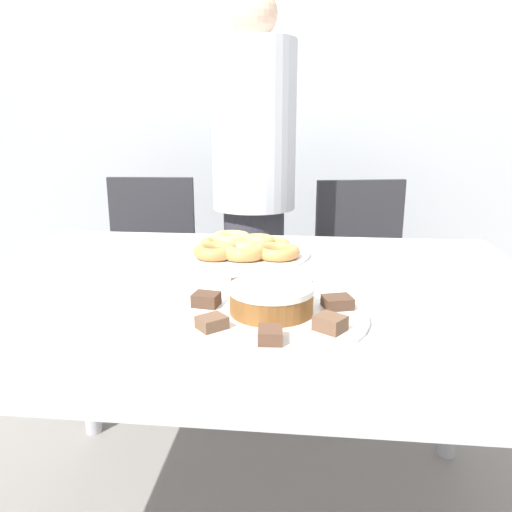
{
  "coord_description": "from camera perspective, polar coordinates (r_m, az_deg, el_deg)",
  "views": [
    {
      "loc": [
        0.14,
        -1.11,
        1.14
      ],
      "look_at": [
        0.02,
        0.04,
        0.83
      ],
      "focal_mm": 35.0,
      "sensor_mm": 36.0,
      "label": 1
    }
  ],
  "objects": [
    {
      "name": "donut_7",
      "position": [
        1.38,
        -4.7,
        0.55
      ],
      "size": [
        0.12,
        0.12,
        0.04
      ],
      "color": "#C68447",
      "rests_on": "plate_donuts"
    },
    {
      "name": "office_chair_left",
      "position": [
        2.32,
        -12.29,
        -3.22
      ],
      "size": [
        0.47,
        0.47,
        0.89
      ],
      "rotation": [
        0.0,
        0.0,
        0.06
      ],
      "color": "black",
      "rests_on": "ground_plane"
    },
    {
      "name": "donut_2",
      "position": [
        1.37,
        2.44,
        0.51
      ],
      "size": [
        0.13,
        0.13,
        0.03
      ],
      "color": "#D18E4C",
      "rests_on": "plate_donuts"
    },
    {
      "name": "donut_3",
      "position": [
        1.47,
        1.59,
        1.39
      ],
      "size": [
        0.12,
        0.12,
        0.03
      ],
      "color": "tan",
      "rests_on": "plate_donuts"
    },
    {
      "name": "donut_4",
      "position": [
        1.49,
        0.16,
        1.71
      ],
      "size": [
        0.11,
        0.11,
        0.03
      ],
      "color": "tan",
      "rests_on": "plate_donuts"
    },
    {
      "name": "person_standing",
      "position": [
        2.02,
        -0.24,
        6.93
      ],
      "size": [
        0.33,
        0.33,
        1.61
      ],
      "color": "#383842",
      "rests_on": "ground_plane"
    },
    {
      "name": "lamington_0",
      "position": [
        1.02,
        -5.71,
        -4.96
      ],
      "size": [
        0.06,
        0.05,
        0.03
      ],
      "rotation": [
        0.0,
        0.0,
        2.98
      ],
      "color": "#513828",
      "rests_on": "plate_cake"
    },
    {
      "name": "plate_cake",
      "position": [
        0.99,
        1.75,
        -6.68
      ],
      "size": [
        0.38,
        0.38,
        0.01
      ],
      "color": "white",
      "rests_on": "table"
    },
    {
      "name": "lamington_1",
      "position": [
        0.91,
        -5.07,
        -7.57
      ],
      "size": [
        0.06,
        0.06,
        0.02
      ],
      "rotation": [
        0.0,
        0.0,
        3.88
      ],
      "color": "brown",
      "rests_on": "plate_cake"
    },
    {
      "name": "lamington_2",
      "position": [
        0.86,
        1.65,
        -9.02
      ],
      "size": [
        0.04,
        0.05,
        0.02
      ],
      "rotation": [
        0.0,
        0.0,
        4.78
      ],
      "color": "brown",
      "rests_on": "plate_cake"
    },
    {
      "name": "office_chair_right",
      "position": [
        2.22,
        12.51,
        -4.06
      ],
      "size": [
        0.52,
        0.52,
        0.89
      ],
      "rotation": [
        0.0,
        0.0,
        0.22
      ],
      "color": "black",
      "rests_on": "ground_plane"
    },
    {
      "name": "lamington_5",
      "position": [
        1.1,
        4.92,
        -3.61
      ],
      "size": [
        0.06,
        0.07,
        0.02
      ],
      "rotation": [
        0.0,
        0.0,
        7.47
      ],
      "color": "brown",
      "rests_on": "plate_cake"
    },
    {
      "name": "donut_0",
      "position": [
        1.44,
        -1.2,
        1.26
      ],
      "size": [
        0.13,
        0.13,
        0.04
      ],
      "color": "#E5AD66",
      "rests_on": "plate_donuts"
    },
    {
      "name": "plate_donuts",
      "position": [
        1.44,
        -1.19,
        0.35
      ],
      "size": [
        0.37,
        0.37,
        0.01
      ],
      "color": "white",
      "rests_on": "table"
    },
    {
      "name": "lamington_6",
      "position": [
        1.1,
        -1.24,
        -3.4
      ],
      "size": [
        0.07,
        0.07,
        0.03
      ],
      "rotation": [
        0.0,
        0.0,
        8.37
      ],
      "color": "#513828",
      "rests_on": "plate_cake"
    },
    {
      "name": "wall_back",
      "position": [
        2.76,
        3.31,
        18.39
      ],
      "size": [
        8.0,
        0.05,
        2.6
      ],
      "color": "#B2B7BC",
      "rests_on": "ground_plane"
    },
    {
      "name": "table",
      "position": [
        1.21,
        -0.98,
        -7.19
      ],
      "size": [
        1.42,
        1.07,
        0.77
      ],
      "color": "silver",
      "rests_on": "ground_plane"
    },
    {
      "name": "donut_6",
      "position": [
        1.46,
        -4.2,
        1.38
      ],
      "size": [
        0.11,
        0.11,
        0.03
      ],
      "color": "#D18E4C",
      "rests_on": "plate_donuts"
    },
    {
      "name": "frosted_cake",
      "position": [
        0.98,
        1.77,
        -4.9
      ],
      "size": [
        0.17,
        0.17,
        0.06
      ],
      "color": "brown",
      "rests_on": "plate_cake"
    },
    {
      "name": "donut_1",
      "position": [
        1.37,
        -1.43,
        0.56
      ],
      "size": [
        0.13,
        0.13,
        0.04
      ],
      "color": "#D18E4C",
      "rests_on": "plate_donuts"
    },
    {
      "name": "lamington_4",
      "position": [
        1.02,
        9.29,
        -5.22
      ],
      "size": [
        0.07,
        0.06,
        0.02
      ],
      "rotation": [
        0.0,
        0.0,
        6.57
      ],
      "color": "#513828",
      "rests_on": "plate_cake"
    },
    {
      "name": "donut_5",
      "position": [
        1.51,
        -2.86,
        1.93
      ],
      "size": [
        0.12,
        0.12,
        0.04
      ],
      "color": "#E5AD66",
      "rests_on": "plate_donuts"
    },
    {
      "name": "lamington_3",
      "position": [
        0.91,
        8.47,
        -7.59
      ],
      "size": [
        0.07,
        0.06,
        0.03
      ],
      "rotation": [
        0.0,
        0.0,
        5.67
      ],
      "color": "brown",
      "rests_on": "plate_cake"
    }
  ]
}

